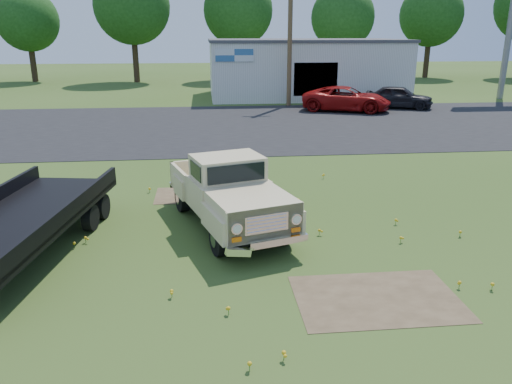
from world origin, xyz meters
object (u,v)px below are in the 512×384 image
flatbed_trailer (19,215)px  dark_sedan (399,97)px  vintage_pickup_truck (228,192)px  red_pickup (346,99)px

flatbed_trailer → dark_sedan: 26.15m
vintage_pickup_truck → dark_sedan: 22.54m
vintage_pickup_truck → flatbed_trailer: bearing=177.4°
dark_sedan → vintage_pickup_truck: bearing=173.1°
vintage_pickup_truck → red_pickup: bearing=48.9°
vintage_pickup_truck → red_pickup: (8.16, 18.34, -0.17)m
red_pickup → flatbed_trailer: bearing=167.7°
vintage_pickup_truck → dark_sedan: vintage_pickup_truck is taller
flatbed_trailer → dark_sedan: bearing=60.2°
flatbed_trailer → dark_sedan: flatbed_trailer is taller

